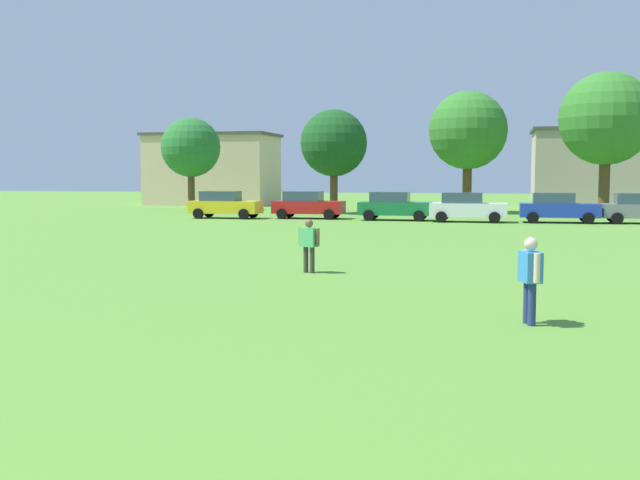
{
  "coord_description": "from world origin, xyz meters",
  "views": [
    {
      "loc": [
        5.08,
        -2.24,
        2.69
      ],
      "look_at": [
        2.43,
        9.26,
        1.68
      ],
      "focal_mm": 42.92,
      "sensor_mm": 36.0,
      "label": 1
    }
  ],
  "objects_px": {
    "parked_car_red_1": "(307,205)",
    "parked_car_white_3": "(467,207)",
    "tree_far_left": "(191,148)",
    "tree_right": "(468,131)",
    "adult_bystander": "(530,273)",
    "tree_far_right": "(606,119)",
    "parked_car_yellow_0": "(225,204)",
    "parked_car_blue_4": "(558,208)",
    "bystander_near_trees": "(309,241)",
    "parked_car_green_2": "(394,206)",
    "tree_left": "(334,143)"
  },
  "relations": [
    {
      "from": "bystander_near_trees",
      "to": "parked_car_white_3",
      "type": "height_order",
      "value": "parked_car_white_3"
    },
    {
      "from": "bystander_near_trees",
      "to": "tree_right",
      "type": "height_order",
      "value": "tree_right"
    },
    {
      "from": "parked_car_blue_4",
      "to": "parked_car_red_1",
      "type": "bearing_deg",
      "value": 176.7
    },
    {
      "from": "adult_bystander",
      "to": "tree_far_left",
      "type": "bearing_deg",
      "value": -167.78
    },
    {
      "from": "parked_car_green_2",
      "to": "tree_left",
      "type": "bearing_deg",
      "value": 126.85
    },
    {
      "from": "parked_car_yellow_0",
      "to": "tree_left",
      "type": "xyz_separation_m",
      "value": [
        5.41,
        7.07,
        3.98
      ]
    },
    {
      "from": "parked_car_blue_4",
      "to": "parked_car_white_3",
      "type": "bearing_deg",
      "value": -174.95
    },
    {
      "from": "parked_car_red_1",
      "to": "tree_right",
      "type": "xyz_separation_m",
      "value": [
        9.28,
        9.29,
        4.9
      ]
    },
    {
      "from": "parked_car_yellow_0",
      "to": "parked_car_blue_4",
      "type": "distance_m",
      "value": 19.74
    },
    {
      "from": "adult_bystander",
      "to": "tree_right",
      "type": "xyz_separation_m",
      "value": [
        -2.63,
        40.72,
        4.82
      ]
    },
    {
      "from": "tree_right",
      "to": "tree_far_left",
      "type": "bearing_deg",
      "value": -179.0
    },
    {
      "from": "tree_far_left",
      "to": "parked_car_yellow_0",
      "type": "bearing_deg",
      "value": -57.47
    },
    {
      "from": "parked_car_green_2",
      "to": "tree_far_left",
      "type": "bearing_deg",
      "value": 150.45
    },
    {
      "from": "parked_car_green_2",
      "to": "tree_far_left",
      "type": "xyz_separation_m",
      "value": [
        -16.73,
        9.48,
        3.87
      ]
    },
    {
      "from": "parked_car_green_2",
      "to": "tree_right",
      "type": "bearing_deg",
      "value": 68.64
    },
    {
      "from": "parked_car_yellow_0",
      "to": "tree_right",
      "type": "distance_m",
      "value": 18.23
    },
    {
      "from": "parked_car_blue_4",
      "to": "tree_right",
      "type": "bearing_deg",
      "value": 118.01
    },
    {
      "from": "tree_far_left",
      "to": "tree_right",
      "type": "relative_size",
      "value": 0.82
    },
    {
      "from": "parked_car_red_1",
      "to": "tree_right",
      "type": "bearing_deg",
      "value": 45.03
    },
    {
      "from": "parked_car_red_1",
      "to": "parked_car_white_3",
      "type": "bearing_deg",
      "value": -7.57
    },
    {
      "from": "tree_far_left",
      "to": "bystander_near_trees",
      "type": "bearing_deg",
      "value": -62.75
    },
    {
      "from": "tree_left",
      "to": "tree_right",
      "type": "relative_size",
      "value": 0.84
    },
    {
      "from": "adult_bystander",
      "to": "tree_far_right",
      "type": "height_order",
      "value": "tree_far_right"
    },
    {
      "from": "bystander_near_trees",
      "to": "tree_right",
      "type": "bearing_deg",
      "value": 109.0
    },
    {
      "from": "bystander_near_trees",
      "to": "tree_far_left",
      "type": "distance_m",
      "value": 38.64
    },
    {
      "from": "parked_car_yellow_0",
      "to": "parked_car_white_3",
      "type": "distance_m",
      "value": 14.75
    },
    {
      "from": "bystander_near_trees",
      "to": "parked_car_green_2",
      "type": "xyz_separation_m",
      "value": [
        -0.88,
        24.7,
        -0.02
      ]
    },
    {
      "from": "parked_car_yellow_0",
      "to": "parked_car_red_1",
      "type": "height_order",
      "value": "same"
    },
    {
      "from": "parked_car_blue_4",
      "to": "bystander_near_trees",
      "type": "bearing_deg",
      "value": -108.92
    },
    {
      "from": "bystander_near_trees",
      "to": "parked_car_blue_4",
      "type": "bearing_deg",
      "value": 95.0
    },
    {
      "from": "tree_far_left",
      "to": "tree_left",
      "type": "height_order",
      "value": "tree_left"
    },
    {
      "from": "parked_car_blue_4",
      "to": "tree_left",
      "type": "bearing_deg",
      "value": 153.71
    },
    {
      "from": "bystander_near_trees",
      "to": "tree_left",
      "type": "bearing_deg",
      "value": 124.65
    },
    {
      "from": "parked_car_blue_4",
      "to": "tree_far_right",
      "type": "height_order",
      "value": "tree_far_right"
    },
    {
      "from": "parked_car_yellow_0",
      "to": "tree_far_right",
      "type": "relative_size",
      "value": 0.47
    },
    {
      "from": "tree_far_left",
      "to": "tree_far_right",
      "type": "relative_size",
      "value": 0.76
    },
    {
      "from": "parked_car_green_2",
      "to": "parked_car_blue_4",
      "type": "xyz_separation_m",
      "value": [
        9.24,
        -0.29,
        0.0
      ]
    },
    {
      "from": "tree_far_left",
      "to": "tree_right",
      "type": "height_order",
      "value": "tree_right"
    },
    {
      "from": "parked_car_yellow_0",
      "to": "tree_far_left",
      "type": "distance_m",
      "value": 12.21
    },
    {
      "from": "tree_far_left",
      "to": "adult_bystander",
      "type": "bearing_deg",
      "value": -60.1
    },
    {
      "from": "tree_left",
      "to": "parked_car_white_3",
      "type": "bearing_deg",
      "value": -38.86
    },
    {
      "from": "parked_car_green_2",
      "to": "tree_left",
      "type": "height_order",
      "value": "tree_left"
    },
    {
      "from": "parked_car_white_3",
      "to": "tree_far_right",
      "type": "relative_size",
      "value": 0.47
    },
    {
      "from": "adult_bystander",
      "to": "parked_car_white_3",
      "type": "xyz_separation_m",
      "value": [
        -2.23,
        30.14,
        -0.08
      ]
    },
    {
      "from": "parked_car_green_2",
      "to": "parked_car_blue_4",
      "type": "height_order",
      "value": "same"
    },
    {
      "from": "parked_car_red_1",
      "to": "tree_far_left",
      "type": "relative_size",
      "value": 0.61
    },
    {
      "from": "parked_car_green_2",
      "to": "tree_far_right",
      "type": "height_order",
      "value": "tree_far_right"
    },
    {
      "from": "parked_car_yellow_0",
      "to": "parked_car_green_2",
      "type": "bearing_deg",
      "value": 1.53
    },
    {
      "from": "bystander_near_trees",
      "to": "parked_car_yellow_0",
      "type": "height_order",
      "value": "parked_car_yellow_0"
    },
    {
      "from": "parked_car_green_2",
      "to": "parked_car_blue_4",
      "type": "relative_size",
      "value": 1.0
    }
  ]
}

